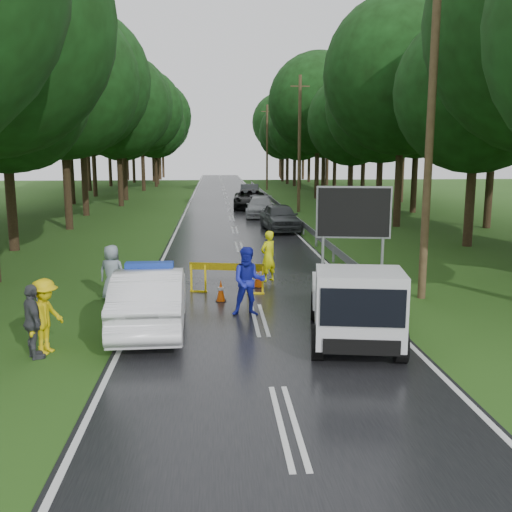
{
  "coord_description": "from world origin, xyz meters",
  "views": [
    {
      "loc": [
        -1.16,
        -14.71,
        4.44
      ],
      "look_at": [
        0.1,
        2.5,
        1.3
      ],
      "focal_mm": 40.0,
      "sensor_mm": 36.0,
      "label": 1
    }
  ],
  "objects": [
    {
      "name": "cone_right",
      "position": [
        3.15,
        4.5,
        0.32
      ],
      "size": [
        0.31,
        0.31,
        0.66
      ],
      "color": "black",
      "rests_on": "ground"
    },
    {
      "name": "barrier",
      "position": [
        -0.8,
        3.0,
        0.75
      ],
      "size": [
        2.36,
        0.54,
        0.99
      ],
      "rotation": [
        0.0,
        0.0,
        -0.21
      ],
      "color": "yellow",
      "rests_on": "ground"
    },
    {
      "name": "queue_car_third",
      "position": [
        1.68,
        31.0,
        0.76
      ],
      "size": [
        2.85,
        5.62,
        1.52
      ],
      "primitive_type": "imported",
      "rotation": [
        0.0,
        0.0,
        -0.06
      ],
      "color": "black",
      "rests_on": "ground"
    },
    {
      "name": "utility_pole_mid",
      "position": [
        5.2,
        28.0,
        5.06
      ],
      "size": [
        1.4,
        0.24,
        10.0
      ],
      "color": "#453420",
      "rests_on": "ground"
    },
    {
      "name": "cone_far",
      "position": [
        0.28,
        3.76,
        0.38
      ],
      "size": [
        0.37,
        0.37,
        0.79
      ],
      "color": "black",
      "rests_on": "ground"
    },
    {
      "name": "cone_center",
      "position": [
        -1.0,
        2.0,
        0.33
      ],
      "size": [
        0.32,
        0.32,
        0.69
      ],
      "color": "black",
      "rests_on": "ground"
    },
    {
      "name": "work_truck",
      "position": [
        2.1,
        -1.95,
        0.97
      ],
      "size": [
        2.66,
        4.74,
        3.58
      ],
      "rotation": [
        0.0,
        0.0,
        -0.16
      ],
      "color": "gray",
      "rests_on": "ground"
    },
    {
      "name": "cone_near_left",
      "position": [
        -3.19,
        -1.0,
        0.34
      ],
      "size": [
        0.33,
        0.33,
        0.7
      ],
      "color": "black",
      "rests_on": "ground"
    },
    {
      "name": "cone_left_mid",
      "position": [
        -3.22,
        0.5,
        0.33
      ],
      "size": [
        0.33,
        0.33,
        0.69
      ],
      "color": "black",
      "rests_on": "ground"
    },
    {
      "name": "officer",
      "position": [
        0.68,
        4.65,
        0.89
      ],
      "size": [
        0.77,
        0.74,
        1.78
      ],
      "primitive_type": "imported",
      "rotation": [
        0.0,
        0.0,
        3.82
      ],
      "color": "#E3EA0C",
      "rests_on": "ground"
    },
    {
      "name": "bystander_right",
      "position": [
        -4.29,
        2.5,
        0.85
      ],
      "size": [
        0.94,
        0.74,
        1.7
      ],
      "primitive_type": "imported",
      "rotation": [
        0.0,
        0.0,
        2.87
      ],
      "color": "gray",
      "rests_on": "ground"
    },
    {
      "name": "utility_pole_near",
      "position": [
        5.2,
        2.0,
        5.06
      ],
      "size": [
        1.4,
        0.24,
        10.0
      ],
      "color": "#453420",
      "rests_on": "ground"
    },
    {
      "name": "queue_car_second",
      "position": [
        2.05,
        24.98,
        0.69
      ],
      "size": [
        2.38,
        4.9,
        1.37
      ],
      "primitive_type": "imported",
      "rotation": [
        0.0,
        0.0,
        -0.1
      ],
      "color": "#A2A3AA",
      "rests_on": "ground"
    },
    {
      "name": "bystander_left",
      "position": [
        -4.95,
        -2.18,
        0.85
      ],
      "size": [
        1.0,
        1.26,
        1.71
      ],
      "primitive_type": "imported",
      "rotation": [
        0.0,
        0.0,
        1.19
      ],
      "color": "yellow",
      "rests_on": "ground"
    },
    {
      "name": "road",
      "position": [
        0.0,
        30.0,
        0.01
      ],
      "size": [
        7.0,
        140.0,
        0.02
      ],
      "primitive_type": "cube",
      "color": "black",
      "rests_on": "ground"
    },
    {
      "name": "civilian",
      "position": [
        -0.25,
        0.5,
        0.96
      ],
      "size": [
        0.93,
        0.73,
        1.91
      ],
      "primitive_type": "imported",
      "rotation": [
        0.0,
        0.0,
        -0.0
      ],
      "color": "#1A23AE",
      "rests_on": "ground"
    },
    {
      "name": "guardrail",
      "position": [
        3.7,
        29.67,
        0.55
      ],
      "size": [
        0.12,
        60.06,
        0.7
      ],
      "color": "gray",
      "rests_on": "ground"
    },
    {
      "name": "police_sedan",
      "position": [
        -2.8,
        -0.6,
        0.8
      ],
      "size": [
        1.84,
        4.86,
        1.74
      ],
      "rotation": [
        0.0,
        0.0,
        3.18
      ],
      "color": "white",
      "rests_on": "ground"
    },
    {
      "name": "queue_car_fourth",
      "position": [
        2.13,
        38.41,
        0.76
      ],
      "size": [
        2.09,
        4.78,
        1.53
      ],
      "primitive_type": "imported",
      "rotation": [
        0.0,
        0.0,
        -0.1
      ],
      "color": "#3E4045",
      "rests_on": "ground"
    },
    {
      "name": "utility_pole_far",
      "position": [
        5.2,
        54.0,
        5.06
      ],
      "size": [
        1.4,
        0.24,
        10.0
      ],
      "color": "#453420",
      "rests_on": "ground"
    },
    {
      "name": "queue_car_first",
      "position": [
        2.6,
        17.71,
        0.78
      ],
      "size": [
        2.2,
        4.72,
        1.56
      ],
      "primitive_type": "imported",
      "rotation": [
        0.0,
        0.0,
        0.08
      ],
      "color": "#3C3F43",
      "rests_on": "ground"
    },
    {
      "name": "bystander_mid",
      "position": [
        -5.12,
        -2.5,
        0.83
      ],
      "size": [
        0.84,
        1.04,
        1.66
      ],
      "primitive_type": "imported",
      "rotation": [
        0.0,
        0.0,
        2.1
      ],
      "color": "#414349",
      "rests_on": "ground"
    },
    {
      "name": "ground",
      "position": [
        0.0,
        0.0,
        0.0
      ],
      "size": [
        160.0,
        160.0,
        0.0
      ],
      "primitive_type": "plane",
      "color": "#274E16",
      "rests_on": "ground"
    }
  ]
}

